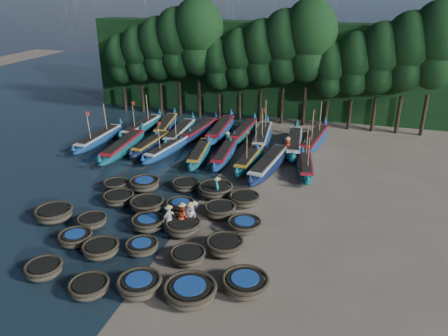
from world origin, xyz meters
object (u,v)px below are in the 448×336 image
(coracle_10, at_px, (54,213))
(coracle_18, at_px, (220,210))
(coracle_8, at_px, (188,256))
(coracle_24, at_px, (244,199))
(long_boat_12, at_px, (200,130))
(fisherman_3, at_px, (194,213))
(coracle_11, at_px, (92,221))
(coracle_12, at_px, (148,223))
(long_boat_7, at_px, (269,164))
(fisherman_6, at_px, (287,147))
(coracle_1, at_px, (44,269))
(long_boat_3, at_px, (168,148))
(coracle_23, at_px, (215,190))
(long_boat_2, at_px, (152,144))
(long_boat_5, at_px, (225,153))
(coracle_7, at_px, (142,247))
(coracle_16, at_px, (147,204))
(coracle_17, at_px, (180,206))
(coracle_4, at_px, (190,291))
(long_boat_0, at_px, (99,138))
(fisherman_1, at_px, (217,188))
(long_boat_11, at_px, (180,133))
(coracle_14, at_px, (225,245))
(long_boat_10, at_px, (166,125))
(long_boat_8, at_px, (305,164))
(long_boat_17, at_px, (314,140))
(coracle_13, at_px, (183,227))
(long_boat_6, at_px, (250,158))
(fisherman_2, at_px, (182,216))
(coracle_15, at_px, (118,198))
(long_boat_14, at_px, (243,132))
(fisherman_4, at_px, (169,218))
(coracle_19, at_px, (244,225))
(coracle_2, at_px, (89,287))
(long_boat_16, at_px, (295,143))
(long_boat_9, at_px, (142,127))
(coracle_3, at_px, (139,285))
(coracle_22, at_px, (185,185))
(coracle_9, at_px, (245,284))
(long_boat_15, at_px, (262,137))
(fisherman_0, at_px, (191,215))
(coracle_21, at_px, (144,184))
(long_boat_13, at_px, (221,130))
(long_boat_1, at_px, (123,146))

(coracle_10, xyz_separation_m, coracle_18, (9.86, 3.42, -0.02))
(coracle_8, bearing_deg, coracle_24, 79.56)
(long_boat_12, relative_size, fisherman_3, 4.49)
(coracle_11, bearing_deg, coracle_12, 10.82)
(long_boat_7, relative_size, fisherman_6, 4.52)
(coracle_1, bearing_deg, long_boat_3, 92.37)
(coracle_23, distance_m, fisherman_6, 9.42)
(long_boat_2, xyz_separation_m, long_boat_5, (7.02, -0.55, 0.04))
(coracle_7, bearing_deg, coracle_16, 112.37)
(coracle_17, bearing_deg, coracle_4, -65.31)
(long_boat_0, xyz_separation_m, long_boat_3, (7.13, -0.54, -0.03))
(coracle_23, height_order, fisherman_1, fisherman_1)
(coracle_12, distance_m, long_boat_11, 16.84)
(coracle_14, bearing_deg, coracle_7, -164.27)
(long_boat_10, xyz_separation_m, fisherman_6, (12.86, -3.98, 0.41))
(coracle_24, distance_m, long_boat_8, 7.80)
(coracle_4, xyz_separation_m, long_boat_17, (3.46, 23.00, 0.13))
(coracle_11, distance_m, long_boat_7, 14.47)
(coracle_13, xyz_separation_m, long_boat_6, (1.34, 11.74, 0.05))
(fisherman_2, xyz_separation_m, fisherman_3, (0.54, 0.60, -0.06))
(coracle_16, xyz_separation_m, long_boat_5, (2.34, 10.17, 0.08))
(coracle_15, distance_m, long_boat_14, 16.48)
(coracle_15, relative_size, long_boat_8, 0.30)
(coracle_8, height_order, fisherman_4, fisherman_4)
(coracle_19, bearing_deg, coracle_11, -166.63)
(coracle_2, bearing_deg, long_boat_16, 73.48)
(fisherman_1, bearing_deg, long_boat_12, 4.13)
(long_boat_9, bearing_deg, coracle_23, -42.45)
(long_boat_6, height_order, long_boat_8, long_boat_6)
(coracle_3, relative_size, coracle_18, 1.06)
(coracle_1, relative_size, long_boat_11, 0.23)
(coracle_18, bearing_deg, coracle_3, -100.14)
(coracle_12, distance_m, coracle_19, 5.83)
(coracle_22, bearing_deg, coracle_9, -54.99)
(long_boat_15, bearing_deg, long_boat_17, -0.38)
(long_boat_6, xyz_separation_m, fisherman_0, (-1.15, -10.93, 0.35))
(coracle_10, bearing_deg, long_boat_11, 84.04)
(long_boat_2, distance_m, long_boat_14, 8.97)
(long_boat_0, bearing_deg, coracle_9, -42.18)
(coracle_21, xyz_separation_m, long_boat_0, (-8.32, 7.68, 0.09))
(coracle_24, bearing_deg, long_boat_12, 120.92)
(coracle_9, xyz_separation_m, coracle_14, (-1.87, 2.90, 0.01))
(long_boat_0, xyz_separation_m, long_boat_13, (10.03, 5.57, 0.05))
(long_boat_10, bearing_deg, coracle_17, -73.38)
(long_boat_1, height_order, long_boat_3, long_boat_3)
(long_boat_2, bearing_deg, long_boat_3, -18.26)
(long_boat_12, bearing_deg, coracle_11, -85.39)
(long_boat_3, height_order, fisherman_6, long_boat_3)
(coracle_23, relative_size, long_boat_13, 0.28)
(coracle_3, height_order, long_boat_11, long_boat_11)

